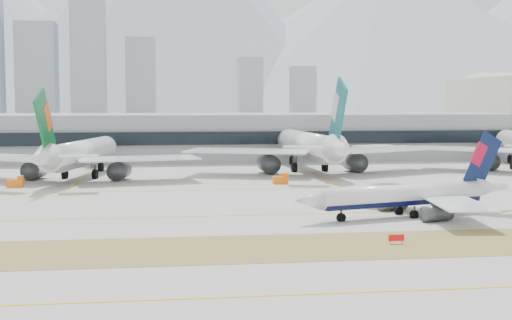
{
  "coord_description": "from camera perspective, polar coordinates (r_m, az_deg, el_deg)",
  "views": [
    {
      "loc": [
        -10.18,
        -124.29,
        19.61
      ],
      "look_at": [
        9.04,
        18.0,
        7.5
      ],
      "focal_mm": 50.0,
      "sensor_mm": 36.0,
      "label": 1
    }
  ],
  "objects": [
    {
      "name": "city_skyline",
      "position": [
        586.51,
        -17.32,
        7.55
      ],
      "size": [
        342.0,
        49.8,
        140.0
      ],
      "color": "gray",
      "rests_on": "ground"
    },
    {
      "name": "mountain_ridge",
      "position": [
        1537.62,
        -6.15,
        10.85
      ],
      "size": [
        2830.0,
        1120.0,
        470.0
      ],
      "color": "#9EA8B7",
      "rests_on": "ground"
    },
    {
      "name": "terminal",
      "position": [
        239.65,
        -5.25,
        1.9
      ],
      "size": [
        280.0,
        43.1,
        15.0
      ],
      "color": "gray",
      "rests_on": "ground"
    },
    {
      "name": "apron_markings",
      "position": [
        73.72,
        0.53,
        -10.59
      ],
      "size": [
        360.0,
        122.22,
        0.06
      ],
      "color": "olive",
      "rests_on": "ground"
    },
    {
      "name": "taxiing_airliner",
      "position": [
        123.23,
        12.23,
        -2.82
      ],
      "size": [
        42.05,
        35.86,
        14.39
      ],
      "rotation": [
        0.0,
        0.0,
        3.41
      ],
      "color": "white",
      "rests_on": "ground"
    },
    {
      "name": "gse_b",
      "position": [
        169.17,
        -18.66,
        -1.73
      ],
      "size": [
        3.55,
        2.0,
        2.6
      ],
      "color": "orange",
      "rests_on": "ground"
    },
    {
      "name": "widebody_cathay",
      "position": [
        194.32,
        4.4,
        1.02
      ],
      "size": [
        71.3,
        69.75,
        25.43
      ],
      "rotation": [
        0.0,
        0.0,
        1.62
      ],
      "color": "white",
      "rests_on": "ground"
    },
    {
      "name": "gse_c",
      "position": [
        167.05,
        2.02,
        -1.56
      ],
      "size": [
        3.55,
        2.0,
        2.6
      ],
      "color": "orange",
      "rests_on": "ground"
    },
    {
      "name": "hold_sign_right",
      "position": [
        99.39,
        11.16,
        -6.13
      ],
      "size": [
        2.2,
        0.15,
        1.35
      ],
      "color": "red",
      "rests_on": "ground"
    },
    {
      "name": "ground",
      "position": [
        126.24,
        -2.98,
        -4.12
      ],
      "size": [
        3000.0,
        3000.0,
        0.0
      ],
      "primitive_type": "plane",
      "color": "#AAA69F",
      "rests_on": "ground"
    },
    {
      "name": "widebody_eva",
      "position": [
        181.89,
        -14.04,
        0.38
      ],
      "size": [
        61.91,
        61.49,
        22.53
      ],
      "rotation": [
        0.0,
        0.0,
        1.37
      ],
      "color": "white",
      "rests_on": "ground"
    }
  ]
}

